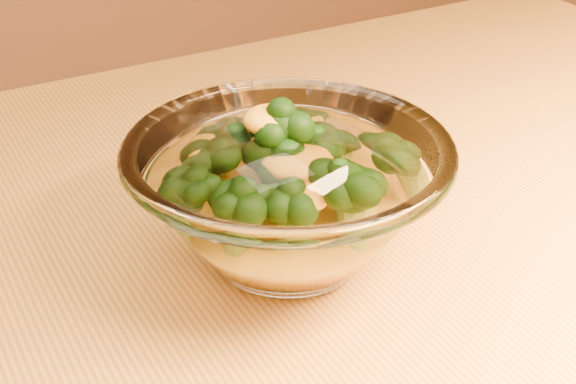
{
  "coord_description": "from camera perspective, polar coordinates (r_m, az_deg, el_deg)",
  "views": [
    {
      "loc": [
        -0.25,
        -0.41,
        1.09
      ],
      "look_at": [
        -0.02,
        -0.0,
        0.81
      ],
      "focal_mm": 50.0,
      "sensor_mm": 36.0,
      "label": 1
    }
  ],
  "objects": [
    {
      "name": "glass_bowl",
      "position": [
        0.55,
        0.0,
        -0.43
      ],
      "size": [
        0.22,
        0.22,
        0.1
      ],
      "color": "white",
      "rests_on": "table"
    },
    {
      "name": "broccoli_heap",
      "position": [
        0.55,
        -0.16,
        1.17
      ],
      "size": [
        0.16,
        0.14,
        0.08
      ],
      "color": "black",
      "rests_on": "cheese_sauce"
    },
    {
      "name": "cheese_sauce",
      "position": [
        0.56,
        0.0,
        -2.26
      ],
      "size": [
        0.11,
        0.11,
        0.03
      ],
      "primitive_type": "ellipsoid",
      "color": "yellow",
      "rests_on": "glass_bowl"
    },
    {
      "name": "table",
      "position": [
        0.65,
        1.5,
        -11.15
      ],
      "size": [
        1.2,
        0.8,
        0.75
      ],
      "color": "#B78137",
      "rests_on": "ground"
    }
  ]
}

